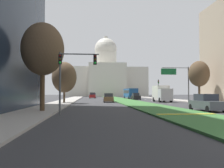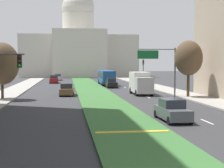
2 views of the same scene
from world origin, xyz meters
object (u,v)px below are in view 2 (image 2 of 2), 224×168
sedan_far_horizon (54,79)px  sedan_very_far (58,77)px  traffic_light_far_right (143,69)px  sedan_lead_stopped (172,111)px  street_tree_left_mid (2,64)px  street_tree_right_mid (188,58)px  overhead_guide_sign (161,62)px  sedan_midblock (67,90)px  city_bus (106,76)px  box_truck_delivery (141,83)px  sedan_distant (111,83)px  capitol_building (79,50)px

sedan_far_horizon → sedan_very_far: (0.50, 13.66, -0.06)m
traffic_light_far_right → sedan_lead_stopped: traffic_light_far_right is taller
street_tree_left_mid → street_tree_right_mid: 23.46m
overhead_guide_sign → street_tree_right_mid: bearing=-22.1°
street_tree_left_mid → sedan_midblock: bearing=31.2°
street_tree_left_mid → sedan_very_far: 50.14m
traffic_light_far_right → sedan_very_far: (-16.40, 29.92, -2.53)m
sedan_far_horizon → sedan_very_far: sedan_far_horizon is taller
city_bus → sedan_far_horizon: bearing=143.7°
overhead_guide_sign → sedan_very_far: size_ratio=1.47×
street_tree_right_mid → sedan_far_horizon: size_ratio=1.67×
sedan_far_horizon → sedan_midblock: bearing=-84.8°
overhead_guide_sign → box_truck_delivery: 5.27m
overhead_guide_sign → sedan_distant: overhead_guide_sign is taller
sedan_lead_stopped → city_bus: (0.00, 46.13, 0.97)m
sedan_distant → sedan_far_horizon: sedan_far_horizon is taller
sedan_very_far → city_bus: city_bus is taller
traffic_light_far_right → sedan_distant: 6.49m
sedan_lead_stopped → sedan_midblock: 24.24m
sedan_midblock → sedan_far_horizon: size_ratio=1.07×
traffic_light_far_right → city_bus: size_ratio=0.47×
capitol_building → sedan_distant: (3.99, -57.32, -8.26)m
street_tree_right_mid → capitol_building: bearing=98.5°
street_tree_left_mid → street_tree_right_mid: street_tree_right_mid is taller
traffic_light_far_right → box_truck_delivery: bearing=-103.6°
traffic_light_far_right → street_tree_right_mid: 20.22m
sedan_lead_stopped → sedan_far_horizon: sedan_far_horizon is taller
sedan_far_horizon → city_bus: size_ratio=0.40×
overhead_guide_sign → street_tree_left_mid: street_tree_left_mid is taller
traffic_light_far_right → sedan_lead_stopped: 38.44m
sedan_midblock → sedan_distant: 16.88m
sedan_distant → city_bus: (0.03, 8.44, 0.95)m
traffic_light_far_right → city_bus: (-5.96, 8.24, -1.54)m
sedan_distant → street_tree_left_mid: bearing=-129.0°
sedan_far_horizon → sedan_lead_stopped: bearing=-78.6°
sedan_distant → box_truck_delivery: 14.86m
capitol_building → sedan_midblock: capitol_building is taller
street_tree_left_mid → sedan_midblock: size_ratio=1.47×
traffic_light_far_right → capitol_building: bearing=99.9°
street_tree_left_mid → street_tree_right_mid: size_ratio=0.95×
capitol_building → city_bus: (4.02, -48.87, -7.31)m
street_tree_left_mid → city_bus: street_tree_left_mid is taller
sedan_distant → sedan_far_horizon: size_ratio=0.99×
city_bus → box_truck_delivery: bearing=-84.2°
overhead_guide_sign → street_tree_left_mid: bearing=-177.1°
street_tree_right_mid → overhead_guide_sign: bearing=157.9°
sedan_lead_stopped → sedan_very_far: (-10.44, 67.81, -0.01)m
traffic_light_far_right → sedan_distant: traffic_light_far_right is taller
overhead_guide_sign → sedan_distant: bearing=103.1°
sedan_distant → sedan_far_horizon: 19.75m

